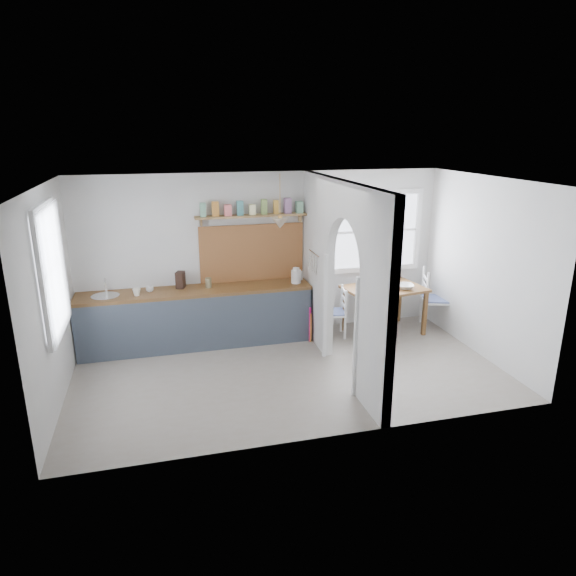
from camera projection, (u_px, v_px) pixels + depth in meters
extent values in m
cube|color=gray|center=(290.00, 373.00, 7.08)|extent=(5.80, 3.20, 0.01)
cube|color=silver|center=(290.00, 181.00, 6.31)|extent=(5.80, 3.20, 0.01)
cube|color=silver|center=(264.00, 255.00, 8.17)|extent=(5.80, 0.01, 2.60)
cube|color=silver|center=(329.00, 326.00, 5.21)|extent=(5.80, 0.01, 2.60)
cube|color=silver|center=(50.00, 300.00, 6.00)|extent=(0.01, 3.20, 2.60)
cube|color=silver|center=(484.00, 268.00, 7.38)|extent=(0.01, 3.20, 2.60)
cube|color=silver|center=(377.00, 307.00, 5.75)|extent=(0.12, 0.80, 2.60)
cube|color=silver|center=(318.00, 261.00, 7.78)|extent=(0.12, 1.20, 2.60)
cube|color=silver|center=(348.00, 224.00, 6.44)|extent=(0.12, 1.20, 1.05)
cube|color=brown|center=(196.00, 291.00, 7.75)|extent=(3.50, 0.60, 0.05)
cube|color=#3B404B|center=(199.00, 325.00, 7.62)|extent=(3.50, 0.03, 0.85)
cube|color=#382219|center=(197.00, 318.00, 7.93)|extent=(3.46, 0.45, 0.85)
cylinder|color=silver|center=(105.00, 297.00, 7.44)|extent=(0.40, 0.40, 0.02)
cube|color=#97532C|center=(252.00, 253.00, 8.09)|extent=(1.65, 0.03, 0.90)
cube|color=#A5814B|center=(252.00, 216.00, 7.83)|extent=(1.75, 0.20, 0.03)
cube|color=#649E7F|center=(203.00, 211.00, 7.62)|extent=(0.09, 0.09, 0.18)
cube|color=#B56D1F|center=(215.00, 210.00, 7.67)|extent=(0.09, 0.09, 0.18)
cube|color=#D55C60|center=(228.00, 210.00, 7.71)|extent=(0.09, 0.09, 0.18)
cube|color=#317376|center=(240.00, 209.00, 7.76)|extent=(0.09, 0.09, 0.18)
cube|color=beige|center=(252.00, 209.00, 7.80)|extent=(0.09, 0.09, 0.18)
cube|color=olive|center=(264.00, 208.00, 7.84)|extent=(0.09, 0.09, 0.18)
cube|color=#B58124|center=(276.00, 208.00, 7.89)|extent=(0.09, 0.09, 0.18)
cube|color=#815584|center=(288.00, 208.00, 7.93)|extent=(0.09, 0.09, 0.18)
cube|color=#649E7F|center=(299.00, 207.00, 7.98)|extent=(0.09, 0.09, 0.18)
cone|color=beige|center=(280.00, 223.00, 7.62)|extent=(0.26, 0.26, 0.16)
cylinder|color=silver|center=(314.00, 253.00, 7.63)|extent=(0.02, 0.50, 0.02)
imported|color=white|center=(137.00, 292.00, 7.43)|extent=(0.15, 0.15, 0.11)
imported|color=silver|center=(150.00, 289.00, 7.62)|extent=(0.13, 0.13, 0.09)
cube|color=#382219|center=(180.00, 280.00, 7.78)|extent=(0.16, 0.19, 0.25)
cylinder|color=#8A7E57|center=(208.00, 283.00, 7.81)|extent=(0.10, 0.10, 0.15)
cube|color=#D4146C|center=(310.00, 325.00, 8.03)|extent=(0.02, 0.03, 0.59)
cube|color=#CC622C|center=(311.00, 328.00, 8.00)|extent=(0.02, 0.03, 0.47)
imported|color=silver|center=(405.00, 286.00, 8.20)|extent=(0.35, 0.35, 0.07)
imported|color=#567856|center=(382.00, 289.00, 8.04)|extent=(0.13, 0.13, 0.09)
cylinder|color=#332B2A|center=(368.00, 290.00, 8.13)|extent=(0.24, 0.24, 0.02)
imported|color=#613D72|center=(379.00, 278.00, 8.43)|extent=(0.21, 0.21, 0.20)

